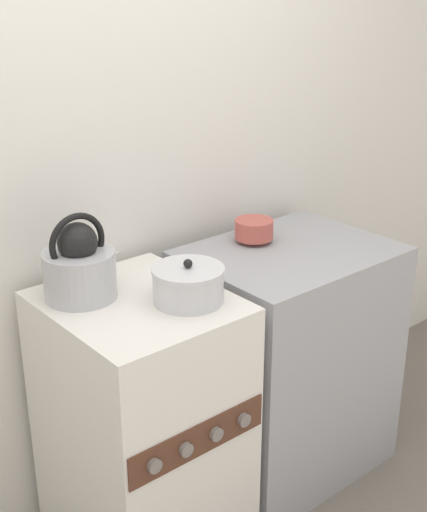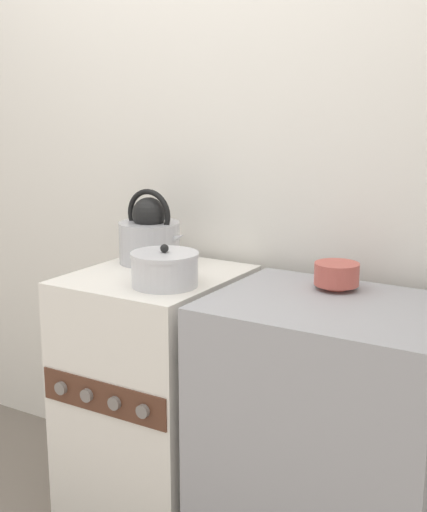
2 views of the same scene
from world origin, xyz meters
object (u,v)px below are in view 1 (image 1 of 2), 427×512
stove (143,425)px  kettle (80,266)px  enamel_bowl (254,229)px  cooking_pot (188,284)px

stove → kettle: kettle is taller
enamel_bowl → kettle: bearing=-179.9°
stove → kettle: 0.59m
stove → cooking_pot: (0.12, -0.11, 0.51)m
kettle → enamel_bowl: bearing=0.1°
kettle → stove: bearing=-48.9°
cooking_pot → enamel_bowl: (0.50, 0.24, -0.00)m
kettle → enamel_bowl: size_ratio=1.93×
kettle → enamel_bowl: kettle is taller
cooking_pot → enamel_bowl: cooking_pot is taller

